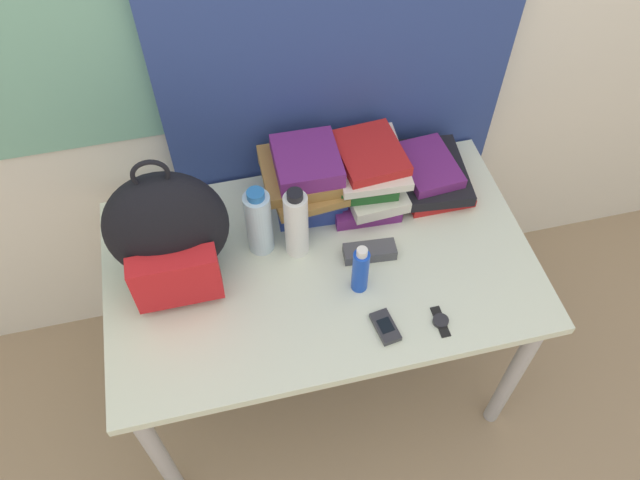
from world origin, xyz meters
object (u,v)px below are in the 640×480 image
backpack (168,232)px  water_bottle (259,222)px  wristwatch (441,321)px  sports_bottle (296,224)px  cell_phone (385,327)px  book_stack_right (430,173)px  book_stack_left (304,179)px  sunscreen_bottle (360,270)px  sunglasses_case (370,252)px  book_stack_center (365,173)px

backpack → water_bottle: bearing=8.4°
water_bottle → wristwatch: size_ratio=2.50×
sports_bottle → cell_phone: size_ratio=2.38×
book_stack_right → wristwatch: size_ratio=3.16×
book_stack_left → sports_bottle: sports_bottle is taller
sunscreen_bottle → wristwatch: 0.25m
book_stack_left → sunglasses_case: size_ratio=1.75×
water_bottle → wristwatch: bearing=-40.7°
sports_bottle → sunglasses_case: (0.20, -0.07, -0.10)m
book_stack_left → wristwatch: size_ratio=2.86×
book_stack_center → water_bottle: 0.37m
book_stack_center → cell_phone: 0.49m
book_stack_left → sports_bottle: size_ratio=1.09×
sports_bottle → book_stack_right: bearing=19.5°
book_stack_center → sports_bottle: bearing=-146.5°
backpack → book_stack_right: size_ratio=1.46×
book_stack_right → cell_phone: book_stack_right is taller
water_bottle → sports_bottle: bearing=-19.9°
wristwatch → water_bottle: bearing=139.3°
sports_bottle → sunscreen_bottle: size_ratio=1.44×
book_stack_left → book_stack_center: (0.19, -0.00, -0.02)m
book_stack_left → sunscreen_bottle: size_ratio=1.57×
backpack → sunscreen_bottle: 0.52m
cell_phone → wristwatch: 0.15m
water_bottle → sunscreen_bottle: bearing=-40.2°
book_stack_center → book_stack_right: book_stack_center is taller
water_bottle → sunglasses_case: water_bottle is taller
book_stack_center → sunglasses_case: 0.25m
book_stack_center → book_stack_right: size_ratio=1.01×
book_stack_left → sunscreen_bottle: 0.34m
sunglasses_case → book_stack_left: bearing=120.3°
cell_phone → wristwatch: (0.15, -0.02, -0.00)m
sports_bottle → book_stack_left: bearing=70.6°
cell_phone → book_stack_center: bearing=81.2°
cell_phone → sunglasses_case: bearing=83.9°
water_bottle → sunglasses_case: (0.30, -0.11, -0.09)m
book_stack_center → water_bottle: water_bottle is taller
book_stack_right → cell_phone: bearing=-121.1°
cell_phone → wristwatch: cell_phone is taller
backpack → sports_bottle: backpack is taller
sports_bottle → sunglasses_case: 0.23m
wristwatch → book_stack_left: bearing=118.0°
cell_phone → sunglasses_case: size_ratio=0.67×
backpack → wristwatch: 0.76m
backpack → book_stack_left: backpack is taller
sports_bottle → cell_phone: (0.17, -0.31, -0.11)m
book_stack_right → water_bottle: size_ratio=1.26×
water_bottle → sports_bottle: sports_bottle is taller
sunglasses_case → book_stack_center: bearing=78.4°
cell_phone → wristwatch: size_ratio=1.10×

